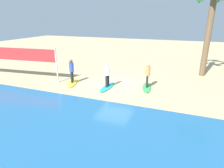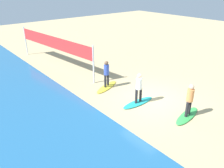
{
  "view_description": "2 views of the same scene",
  "coord_description": "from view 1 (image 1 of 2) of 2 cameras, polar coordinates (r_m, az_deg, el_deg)",
  "views": [
    {
      "loc": [
        -4.37,
        11.85,
        4.42
      ],
      "look_at": [
        -0.58,
        1.95,
        0.71
      ],
      "focal_mm": 30.41,
      "sensor_mm": 36.0,
      "label": 1
    },
    {
      "loc": [
        -7.28,
        8.88,
        6.07
      ],
      "look_at": [
        1.39,
        1.68,
        0.97
      ],
      "focal_mm": 36.59,
      "sensor_mm": 36.0,
      "label": 2
    }
  ],
  "objects": [
    {
      "name": "surfer_teal",
      "position": [
        12.38,
        -1.43,
        3.42
      ],
      "size": [
        0.32,
        0.46,
        1.64
      ],
      "color": "#232328",
      "rests_on": "surfboard_teal"
    },
    {
      "name": "surfer_green",
      "position": [
        12.54,
        10.66,
        3.31
      ],
      "size": [
        0.32,
        0.46,
        1.64
      ],
      "color": "#232328",
      "rests_on": "surfboard_green"
    },
    {
      "name": "ground_plane",
      "position": [
        13.38,
        0.68,
        0.01
      ],
      "size": [
        60.0,
        60.0,
        0.0
      ],
      "primitive_type": "plane",
      "color": "tan"
    },
    {
      "name": "surfboard_yellow",
      "position": [
        13.82,
        -11.79,
        0.42
      ],
      "size": [
        1.27,
        2.16,
        0.09
      ],
      "primitive_type": "ellipsoid",
      "rotation": [
        0.0,
        0.0,
        1.94
      ],
      "color": "yellow",
      "rests_on": "ground"
    },
    {
      "name": "volleyball_net",
      "position": [
        16.61,
        -30.07,
        7.62
      ],
      "size": [
        9.05,
        1.05,
        2.5
      ],
      "color": "silver",
      "rests_on": "ground"
    },
    {
      "name": "surfboard_teal",
      "position": [
        12.68,
        -1.39,
        -0.89
      ],
      "size": [
        0.6,
        2.11,
        0.09
      ],
      "primitive_type": "ellipsoid",
      "rotation": [
        0.0,
        0.0,
        1.55
      ],
      "color": "teal",
      "rests_on": "ground"
    },
    {
      "name": "surfboard_green",
      "position": [
        12.85,
        10.39,
        -0.95
      ],
      "size": [
        0.91,
        2.16,
        0.09
      ],
      "primitive_type": "ellipsoid",
      "rotation": [
        0.0,
        0.0,
        1.74
      ],
      "color": "green",
      "rests_on": "ground"
    },
    {
      "name": "palm_tree",
      "position": [
        16.48,
        28.23,
        21.02
      ],
      "size": [
        2.88,
        3.03,
        6.88
      ],
      "color": "brown",
      "rests_on": "ground"
    },
    {
      "name": "surfer_yellow",
      "position": [
        13.54,
        -12.08,
        4.39
      ],
      "size": [
        0.32,
        0.44,
        1.64
      ],
      "color": "#232328",
      "rests_on": "surfboard_yellow"
    }
  ]
}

